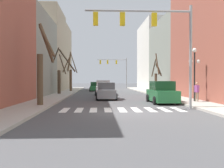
{
  "coord_description": "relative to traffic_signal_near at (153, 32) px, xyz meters",
  "views": [
    {
      "loc": [
        -1.45,
        -15.03,
        1.9
      ],
      "look_at": [
        0.33,
        20.88,
        1.31
      ],
      "focal_mm": 42.0,
      "sensor_mm": 36.0,
      "label": 1
    }
  ],
  "objects": [
    {
      "name": "traffic_signal_far",
      "position": [
        0.2,
        39.74,
        -0.1
      ],
      "size": [
        6.42,
        0.28,
        6.64
      ],
      "color": "gray",
      "rests_on": "ground_plane"
    },
    {
      "name": "pedestrian_waiting_at_curb",
      "position": [
        4.4,
        3.89,
        -3.94
      ],
      "size": [
        0.3,
        0.66,
        1.55
      ],
      "rotation": [
        0.0,
        0.0,
        5.03
      ],
      "color": "#7A705B",
      "rests_on": "sidewalk_right"
    },
    {
      "name": "car_parked_left_near",
      "position": [
        1.63,
        4.21,
        -4.18
      ],
      "size": [
        1.98,
        4.54,
        1.79
      ],
      "rotation": [
        0.0,
        0.0,
        1.57
      ],
      "color": "#236B38",
      "rests_on": "ground_plane"
    },
    {
      "name": "street_tree_right_mid",
      "position": [
        3.74,
        15.85,
        -2.62
      ],
      "size": [
        1.16,
        3.25,
        5.06
      ],
      "color": "#473828",
      "rests_on": "sidewalk_right"
    },
    {
      "name": "street_lamp_right_corner",
      "position": [
        4.32,
        4.21,
        -1.79
      ],
      "size": [
        0.95,
        0.36,
        4.34
      ],
      "color": "black",
      "rests_on": "sidewalk_right"
    },
    {
      "name": "ground_plane",
      "position": [
        -2.03,
        -1.79,
        -5.01
      ],
      "size": [
        240.0,
        240.0,
        0.0
      ],
      "primitive_type": "plane",
      "color": "#4C4C4F"
    },
    {
      "name": "car_parked_right_far",
      "position": [
        -2.79,
        8.69,
        -4.25
      ],
      "size": [
        1.98,
        4.61,
        1.63
      ],
      "rotation": [
        0.0,
        0.0,
        -1.57
      ],
      "color": "gray",
      "rests_on": "ground_plane"
    },
    {
      "name": "car_parked_right_mid",
      "position": [
        -3.99,
        27.03,
        -4.29
      ],
      "size": [
        2.11,
        4.23,
        1.53
      ],
      "rotation": [
        0.0,
        0.0,
        -1.57
      ],
      "color": "#236B38",
      "rests_on": "ground_plane"
    },
    {
      "name": "street_tree_left_near",
      "position": [
        -7.97,
        24.33,
        -2.12
      ],
      "size": [
        2.48,
        3.28,
        6.14
      ],
      "color": "brown",
      "rests_on": "sidewalk_left"
    },
    {
      "name": "street_tree_right_near",
      "position": [
        -7.43,
        1.69,
        -2.1
      ],
      "size": [
        1.39,
        1.72,
        5.7
      ],
      "color": "brown",
      "rests_on": "sidewalk_left"
    },
    {
      "name": "pedestrian_on_right_sidewalk",
      "position": [
        4.68,
        13.55,
        -3.94
      ],
      "size": [
        0.29,
        0.66,
        1.55
      ],
      "rotation": [
        0.0,
        0.0,
        1.29
      ],
      "color": "black",
      "rests_on": "sidewalk_right"
    },
    {
      "name": "car_at_intersection",
      "position": [
        -2.98,
        15.77,
        -4.17
      ],
      "size": [
        1.97,
        4.52,
        1.82
      ],
      "rotation": [
        0.0,
        0.0,
        -1.57
      ],
      "color": "white",
      "rests_on": "ground_plane"
    },
    {
      "name": "sidewalk_left",
      "position": [
        -8.07,
        -1.79,
        -4.93
      ],
      "size": [
        2.54,
        90.0,
        0.15
      ],
      "color": "#ADA89E",
      "rests_on": "ground_plane"
    },
    {
      "name": "traffic_signal_near",
      "position": [
        0.0,
        0.0,
        0.0
      ],
      "size": [
        6.97,
        0.28,
        6.75
      ],
      "color": "gray",
      "rests_on": "ground_plane"
    },
    {
      "name": "crosswalk_stripes",
      "position": [
        -2.03,
        -0.35,
        -5.01
      ],
      "size": [
        7.65,
        2.6,
        0.01
      ],
      "color": "white",
      "rests_on": "ground_plane"
    },
    {
      "name": "building_row_left",
      "position": [
        -12.34,
        16.91,
        0.6
      ],
      "size": [
        6.0,
        47.36,
        12.86
      ],
      "color": "#934C3D",
      "rests_on": "ground_plane"
    },
    {
      "name": "street_tree_right_far",
      "position": [
        -8.37,
        16.49,
        -2.42
      ],
      "size": [
        3.66,
        3.37,
        5.85
      ],
      "color": "#473828",
      "rests_on": "sidewalk_left"
    },
    {
      "name": "building_row_right",
      "position": [
        8.29,
        17.61,
        1.32
      ],
      "size": [
        6.0,
        50.94,
        13.69
      ],
      "color": "#BCB299",
      "rests_on": "ground_plane"
    }
  ]
}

